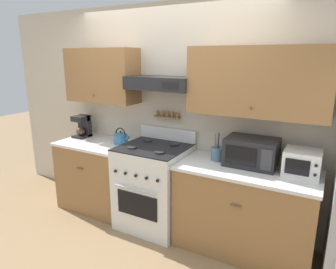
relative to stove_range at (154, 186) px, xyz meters
name	(u,v)px	position (x,y,z in m)	size (l,w,h in m)	color
ground_plane	(140,236)	(0.00, -0.31, -0.49)	(16.00, 16.00, 0.00)	#937551
wall_back	(173,103)	(0.08, 0.33, 0.93)	(5.20, 0.46, 2.55)	beige
counter_left	(99,174)	(-0.87, 0.03, -0.04)	(0.98, 0.67, 0.89)	olive
counter_right	(244,210)	(1.05, 0.03, -0.04)	(1.36, 0.67, 0.89)	olive
stove_range	(154,186)	(0.00, 0.00, 0.00)	(0.74, 0.73, 1.12)	white
tea_kettle	(121,138)	(-0.56, 0.12, 0.48)	(0.22, 0.17, 0.21)	teal
coffee_maker	(83,126)	(-1.22, 0.15, 0.55)	(0.18, 0.22, 0.29)	black
microwave	(251,152)	(1.06, 0.14, 0.54)	(0.50, 0.36, 0.28)	#232326
utensil_crock	(217,153)	(0.71, 0.12, 0.48)	(0.13, 0.13, 0.30)	slate
toaster_oven	(302,163)	(1.53, 0.12, 0.52)	(0.32, 0.31, 0.24)	white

